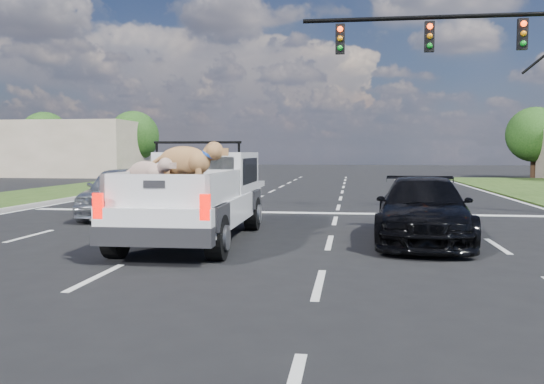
% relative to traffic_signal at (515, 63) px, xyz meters
% --- Properties ---
extents(ground, '(160.00, 160.00, 0.00)m').
position_rel_traffic_signal_xyz_m(ground, '(-7.20, -10.50, -4.73)').
color(ground, black).
rests_on(ground, ground).
extents(road_markings, '(17.75, 60.00, 0.01)m').
position_rel_traffic_signal_xyz_m(road_markings, '(-7.20, -3.94, -4.72)').
color(road_markings, silver).
rests_on(road_markings, ground).
extents(traffic_signal, '(9.11, 0.31, 7.00)m').
position_rel_traffic_signal_xyz_m(traffic_signal, '(0.00, 0.00, 0.00)').
color(traffic_signal, black).
rests_on(traffic_signal, ground).
extents(building_left, '(10.00, 8.00, 4.40)m').
position_rel_traffic_signal_xyz_m(building_left, '(-27.20, 25.50, -2.53)').
color(building_left, '#C4AF96').
rests_on(building_left, ground).
extents(tree_far_b, '(4.20, 4.20, 5.40)m').
position_rel_traffic_signal_xyz_m(tree_far_b, '(-31.20, 27.50, -1.44)').
color(tree_far_b, '#332114').
rests_on(tree_far_b, ground).
extents(tree_far_c, '(4.20, 4.20, 5.40)m').
position_rel_traffic_signal_xyz_m(tree_far_c, '(-23.20, 27.50, -1.44)').
color(tree_far_c, '#332114').
rests_on(tree_far_c, ground).
extents(tree_far_d, '(4.20, 4.20, 5.40)m').
position_rel_traffic_signal_xyz_m(tree_far_d, '(8.80, 27.50, -1.44)').
color(tree_far_d, '#332114').
rests_on(tree_far_d, ground).
extents(pickup_truck, '(2.31, 5.93, 2.21)m').
position_rel_traffic_signal_xyz_m(pickup_truck, '(-8.40, -6.52, -3.69)').
color(pickup_truck, black).
rests_on(pickup_truck, ground).
extents(silver_sedan, '(2.42, 4.78, 1.56)m').
position_rel_traffic_signal_xyz_m(silver_sedan, '(-11.88, -2.28, -3.95)').
color(silver_sedan, silver).
rests_on(silver_sedan, ground).
extents(black_coupe, '(2.35, 4.99, 1.41)m').
position_rel_traffic_signal_xyz_m(black_coupe, '(-3.43, -6.10, -4.02)').
color(black_coupe, black).
rests_on(black_coupe, ground).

